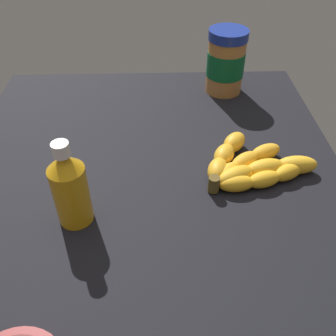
% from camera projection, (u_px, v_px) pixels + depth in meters
% --- Properties ---
extents(ground_plane, '(0.94, 0.73, 0.05)m').
position_uv_depth(ground_plane, '(150.00, 208.00, 0.66)').
color(ground_plane, black).
extents(banana_bunch, '(0.17, 0.21, 0.04)m').
position_uv_depth(banana_bunch, '(250.00, 166.00, 0.68)').
color(banana_bunch, gold).
rests_on(banana_bunch, ground_plane).
extents(peanut_butter_jar, '(0.09, 0.09, 0.15)m').
position_uv_depth(peanut_butter_jar, '(226.00, 62.00, 0.88)').
color(peanut_butter_jar, '#B27238').
rests_on(peanut_butter_jar, ground_plane).
extents(honey_bottle, '(0.06, 0.06, 0.15)m').
position_uv_depth(honey_bottle, '(70.00, 188.00, 0.56)').
color(honey_bottle, orange).
rests_on(honey_bottle, ground_plane).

